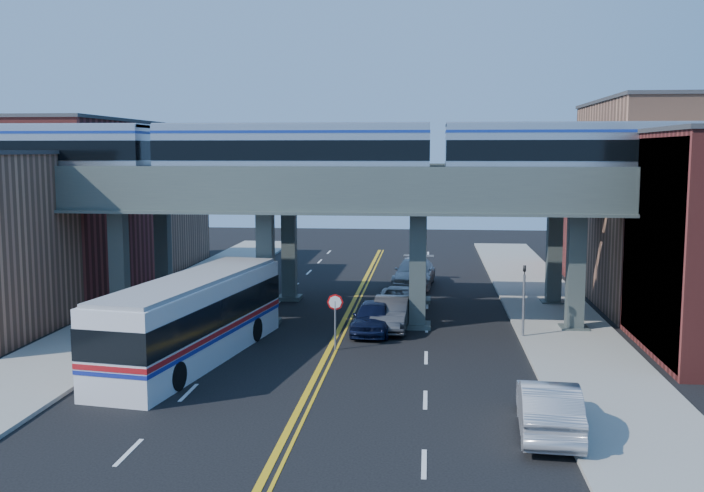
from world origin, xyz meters
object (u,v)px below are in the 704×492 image
(transit_train, at_px, (293,151))
(car_lane_d, at_px, (414,273))
(car_lane_a, at_px, (373,317))
(car_lane_c, at_px, (398,301))
(transit_bus, at_px, (194,319))
(stop_sign, at_px, (335,313))
(car_lane_b, at_px, (391,314))
(car_parked_curb, at_px, (548,407))
(traffic_signal, at_px, (524,293))

(transit_train, relative_size, car_lane_d, 6.94)
(transit_train, bearing_deg, car_lane_a, -17.84)
(car_lane_c, xyz_separation_m, car_lane_d, (0.74, 9.13, 0.20))
(transit_bus, bearing_deg, stop_sign, -60.50)
(transit_bus, bearing_deg, car_lane_b, -42.21)
(stop_sign, height_order, car_parked_curb, stop_sign)
(car_lane_b, distance_m, car_parked_curb, 15.70)
(car_lane_b, bearing_deg, transit_train, 177.34)
(traffic_signal, height_order, transit_bus, traffic_signal)
(transit_train, distance_m, stop_sign, 9.34)
(car_parked_curb, bearing_deg, car_lane_c, -69.51)
(car_lane_b, height_order, car_lane_d, car_lane_d)
(car_lane_a, xyz_separation_m, car_lane_d, (1.80, 14.13, 0.11))
(car_lane_a, relative_size, car_lane_d, 0.75)
(traffic_signal, distance_m, transit_bus, 15.82)
(car_lane_d, height_order, car_parked_curb, car_lane_d)
(car_parked_curb, bearing_deg, transit_bus, -25.12)
(car_lane_a, relative_size, car_lane_c, 0.92)
(transit_train, distance_m, car_lane_a, 9.47)
(traffic_signal, height_order, car_lane_a, traffic_signal)
(car_lane_a, height_order, car_parked_curb, car_parked_curb)
(stop_sign, bearing_deg, car_lane_a, 67.46)
(traffic_signal, relative_size, car_lane_d, 0.65)
(car_lane_c, bearing_deg, car_lane_d, 89.47)
(transit_train, distance_m, car_parked_curb, 20.41)
(transit_bus, bearing_deg, car_lane_a, -43.07)
(stop_sign, relative_size, traffic_signal, 0.64)
(traffic_signal, distance_m, car_lane_b, 6.86)
(stop_sign, bearing_deg, car_lane_c, 73.48)
(car_lane_a, bearing_deg, car_lane_c, 81.63)
(car_lane_a, xyz_separation_m, car_lane_c, (1.06, 5.00, -0.09))
(car_lane_a, distance_m, car_lane_c, 5.11)
(stop_sign, distance_m, car_lane_b, 5.18)
(stop_sign, xyz_separation_m, car_lane_b, (2.37, 4.50, -0.94))
(transit_train, bearing_deg, transit_bus, -113.79)
(car_parked_curb, bearing_deg, stop_sign, -47.17)
(car_lane_b, bearing_deg, car_lane_a, -131.68)
(car_lane_a, height_order, car_lane_c, car_lane_a)
(car_lane_b, xyz_separation_m, car_lane_c, (0.18, 4.11, -0.10))
(stop_sign, relative_size, car_parked_curb, 0.49)
(transit_bus, bearing_deg, car_lane_c, -29.33)
(car_lane_a, xyz_separation_m, car_lane_b, (0.87, 0.89, 0.01))
(traffic_signal, xyz_separation_m, transit_bus, (-14.91, -5.26, -0.49))
(transit_train, height_order, stop_sign, transit_train)
(stop_sign, distance_m, car_lane_c, 9.05)
(car_lane_a, distance_m, car_lane_d, 14.25)
(car_lane_c, xyz_separation_m, car_parked_curb, (5.64, -18.69, 0.16))
(traffic_signal, xyz_separation_m, car_lane_b, (-6.53, 1.50, -1.48))
(stop_sign, height_order, transit_bus, transit_bus)
(car_lane_d, bearing_deg, car_lane_b, -89.32)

